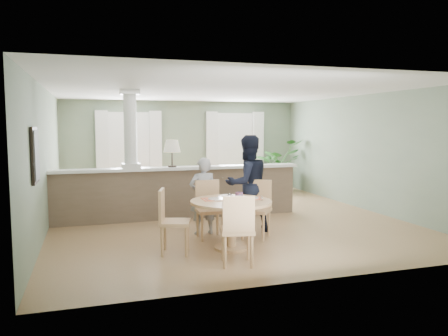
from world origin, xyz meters
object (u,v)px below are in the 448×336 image
object	(u,v)px
chair_far_boy	(209,206)
child_person	(203,196)
houseplant	(278,166)
man_person	(247,184)
dining_table	(231,210)
chair_side	(170,218)
sofa	(184,187)
chair_near	(238,227)
chair_far_man	(258,206)

from	to	relation	value
chair_far_boy	child_person	world-z (taller)	child_person
houseplant	man_person	xyz separation A→B (m)	(-2.63, -4.44, 0.12)
chair_far_boy	man_person	distance (m)	0.87
dining_table	child_person	world-z (taller)	child_person
chair_far_boy	chair_side	xyz separation A→B (m)	(-0.84, -0.78, -0.00)
sofa	chair_side	distance (m)	4.43
chair_near	chair_side	bearing A→B (deg)	-36.05
sofa	chair_near	bearing A→B (deg)	-77.13
sofa	chair_far_man	xyz separation A→B (m)	(0.54, -3.73, 0.14)
houseplant	child_person	world-z (taller)	houseplant
dining_table	child_person	bearing A→B (deg)	100.26
chair_near	chair_far_boy	bearing A→B (deg)	-78.76
houseplant	chair_side	xyz separation A→B (m)	(-4.25, -5.39, -0.23)
houseplant	man_person	size ratio (longest dim) A/B	0.87
houseplant	dining_table	world-z (taller)	houseplant
sofa	man_person	size ratio (longest dim) A/B	1.60
sofa	houseplant	size ratio (longest dim) A/B	1.84
chair_far_boy	chair_side	bearing A→B (deg)	-135.33
chair_far_boy	man_person	size ratio (longest dim) A/B	0.56
dining_table	chair_far_boy	size ratio (longest dim) A/B	1.29
child_person	man_person	distance (m)	0.86
chair_near	chair_side	size ratio (longest dim) A/B	1.02
dining_table	chair_near	size ratio (longest dim) A/B	1.27
sofa	man_person	bearing A→B (deg)	-65.01
chair_far_boy	houseplant	bearing A→B (deg)	55.13
sofa	chair_near	size ratio (longest dim) A/B	2.83
houseplant	chair_far_man	xyz separation A→B (m)	(-2.58, -4.84, -0.23)
sofa	chair_side	world-z (taller)	chair_side
chair_far_man	chair_near	world-z (taller)	chair_near
chair_near	houseplant	bearing A→B (deg)	-106.00
chair_side	chair_near	bearing A→B (deg)	-122.10
sofa	dining_table	size ratio (longest dim) A/B	2.22
chair_near	dining_table	bearing A→B (deg)	-89.68
sofa	chair_far_boy	distance (m)	3.51
houseplant	chair_side	world-z (taller)	houseplant
chair_side	dining_table	bearing A→B (deg)	-75.52
chair_far_man	chair_side	world-z (taller)	chair_far_man
chair_far_man	child_person	world-z (taller)	child_person
chair_far_boy	man_person	bearing A→B (deg)	13.36
man_person	sofa	bearing A→B (deg)	-91.71
houseplant	chair_side	size ratio (longest dim) A/B	1.56
dining_table	child_person	distance (m)	1.08
chair_far_boy	chair_side	world-z (taller)	chair_far_boy
houseplant	chair_side	distance (m)	6.87
chair_far_boy	chair_far_man	bearing A→B (deg)	-14.10
dining_table	chair_far_boy	world-z (taller)	chair_far_boy
houseplant	chair_far_boy	world-z (taller)	houseplant
chair_far_boy	chair_near	bearing A→B (deg)	-89.87
houseplant	chair_near	size ratio (longest dim) A/B	1.53
sofa	houseplant	bearing A→B (deg)	36.22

